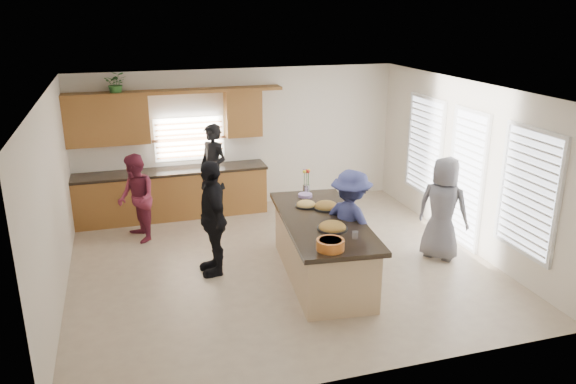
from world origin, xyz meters
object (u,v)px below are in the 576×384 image
object	(u,v)px
island	(322,249)
salad_bowl	(330,244)
woman_left_front	(212,218)
woman_left_back	(213,170)
woman_left_mid	(136,198)
woman_right_back	(351,224)
woman_right_front	(443,209)

from	to	relation	value
island	salad_bowl	distance (m)	1.26
woman_left_front	salad_bowl	bearing A→B (deg)	34.09
woman_left_back	woman_left_mid	xyz separation A→B (m)	(-1.50, -0.91, -0.13)
island	salad_bowl	size ratio (longest dim) A/B	7.68
woman_left_front	woman_right_back	xyz separation A→B (m)	(1.98, -0.69, -0.06)
woman_right_back	woman_right_front	distance (m)	1.67
woman_left_mid	woman_right_back	bearing A→B (deg)	38.30
island	woman_right_back	distance (m)	0.58
salad_bowl	woman_right_back	bearing A→B (deg)	54.81
woman_right_back	woman_right_front	xyz separation A→B (m)	(1.66, 0.14, 0.02)
woman_left_back	woman_right_front	distance (m)	4.44
salad_bowl	woman_left_mid	bearing A→B (deg)	124.65
woman_left_front	woman_right_back	size ratio (longest dim) A/B	1.08
woman_left_back	woman_right_back	xyz separation A→B (m)	(1.53, -3.22, -0.07)
woman_right_back	island	bearing A→B (deg)	53.84
island	woman_left_mid	xyz separation A→B (m)	(-2.60, 2.26, 0.33)
woman_left_back	woman_left_mid	size ratio (longest dim) A/B	1.17
salad_bowl	woman_left_front	distance (m)	2.13
salad_bowl	woman_left_back	bearing A→B (deg)	100.72
island	woman_right_front	xyz separation A→B (m)	(2.10, 0.10, 0.40)
island	woman_right_front	world-z (taller)	woman_right_front
salad_bowl	woman_left_back	distance (m)	4.33
woman_left_mid	salad_bowl	bearing A→B (deg)	20.23
woman_left_back	woman_left_mid	world-z (taller)	woman_left_back
island	salad_bowl	world-z (taller)	salad_bowl
salad_bowl	woman_left_front	size ratio (longest dim) A/B	0.20
woman_left_mid	woman_right_front	bearing A→B (deg)	50.82
woman_left_front	woman_right_front	distance (m)	3.68
salad_bowl	woman_left_back	xyz separation A→B (m)	(-0.81, 4.25, -0.12)
salad_bowl	woman_left_front	world-z (taller)	woman_left_front
island	woman_left_back	bearing A→B (deg)	115.02
salad_bowl	woman_right_back	distance (m)	1.27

